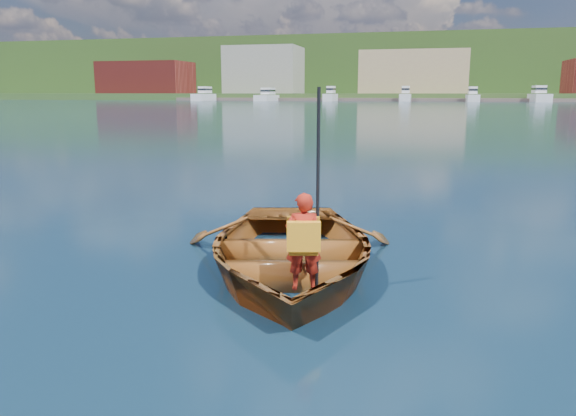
{
  "coord_description": "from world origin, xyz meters",
  "views": [
    {
      "loc": [
        0.16,
        -5.59,
        2.11
      ],
      "look_at": [
        -1.41,
        0.69,
        0.78
      ],
      "focal_mm": 35.0,
      "sensor_mm": 36.0,
      "label": 1
    }
  ],
  "objects_px": {
    "child_paddler": "(304,240)",
    "dock": "(459,100)",
    "rowboat": "(289,250)",
    "marina_yachts": "(478,96)"
  },
  "relations": [
    {
      "from": "child_paddler",
      "to": "rowboat",
      "type": "bearing_deg",
      "value": 113.34
    },
    {
      "from": "rowboat",
      "to": "child_paddler",
      "type": "distance_m",
      "value": 0.98
    },
    {
      "from": "rowboat",
      "to": "dock",
      "type": "distance_m",
      "value": 147.57
    },
    {
      "from": "rowboat",
      "to": "child_paddler",
      "type": "bearing_deg",
      "value": -66.66
    },
    {
      "from": "child_paddler",
      "to": "marina_yachts",
      "type": "bearing_deg",
      "value": 84.98
    },
    {
      "from": "child_paddler",
      "to": "dock",
      "type": "xyz_separation_m",
      "value": [
        8.47,
        148.14,
        -0.24
      ]
    },
    {
      "from": "rowboat",
      "to": "marina_yachts",
      "type": "bearing_deg",
      "value": 84.8
    },
    {
      "from": "dock",
      "to": "marina_yachts",
      "type": "xyz_separation_m",
      "value": [
        4.14,
        -4.68,
        0.97
      ]
    },
    {
      "from": "child_paddler",
      "to": "marina_yachts",
      "type": "distance_m",
      "value": 144.02
    },
    {
      "from": "dock",
      "to": "marina_yachts",
      "type": "distance_m",
      "value": 6.33
    }
  ]
}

